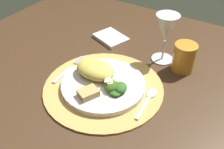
{
  "coord_description": "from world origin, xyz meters",
  "views": [
    {
      "loc": [
        0.39,
        -0.62,
        1.27
      ],
      "look_at": [
        0.05,
        -0.07,
        0.75
      ],
      "focal_mm": 42.21,
      "sensor_mm": 36.0,
      "label": 1
    }
  ],
  "objects_px": {
    "amber_tumbler": "(184,57)",
    "fork": "(68,71)",
    "dining_table": "(111,89)",
    "dinner_plate": "(103,85)",
    "spoon": "(149,97)",
    "wine_glass": "(166,30)",
    "napkin": "(111,38)"
  },
  "relations": [
    {
      "from": "dinner_plate",
      "to": "wine_glass",
      "type": "distance_m",
      "value": 0.28
    },
    {
      "from": "dining_table",
      "to": "spoon",
      "type": "relative_size",
      "value": 8.49
    },
    {
      "from": "wine_glass",
      "to": "fork",
      "type": "bearing_deg",
      "value": -134.89
    },
    {
      "from": "amber_tumbler",
      "to": "fork",
      "type": "bearing_deg",
      "value": -145.39
    },
    {
      "from": "spoon",
      "to": "napkin",
      "type": "distance_m",
      "value": 0.36
    },
    {
      "from": "dining_table",
      "to": "dinner_plate",
      "type": "relative_size",
      "value": 4.63
    },
    {
      "from": "dining_table",
      "to": "fork",
      "type": "bearing_deg",
      "value": -130.46
    },
    {
      "from": "spoon",
      "to": "dinner_plate",
      "type": "bearing_deg",
      "value": -168.87
    },
    {
      "from": "spoon",
      "to": "amber_tumbler",
      "type": "xyz_separation_m",
      "value": [
        0.03,
        0.19,
        0.04
      ]
    },
    {
      "from": "napkin",
      "to": "wine_glass",
      "type": "height_order",
      "value": "wine_glass"
    },
    {
      "from": "fork",
      "to": "wine_glass",
      "type": "xyz_separation_m",
      "value": [
        0.23,
        0.24,
        0.11
      ]
    },
    {
      "from": "dinner_plate",
      "to": "amber_tumbler",
      "type": "bearing_deg",
      "value": 52.14
    },
    {
      "from": "dinner_plate",
      "to": "fork",
      "type": "xyz_separation_m",
      "value": [
        -0.14,
        0.0,
        -0.01
      ]
    },
    {
      "from": "dining_table",
      "to": "amber_tumbler",
      "type": "height_order",
      "value": "amber_tumbler"
    },
    {
      "from": "fork",
      "to": "spoon",
      "type": "xyz_separation_m",
      "value": [
        0.28,
        0.02,
        -0.0
      ]
    },
    {
      "from": "spoon",
      "to": "dining_table",
      "type": "bearing_deg",
      "value": 154.49
    },
    {
      "from": "dinner_plate",
      "to": "amber_tumbler",
      "type": "relative_size",
      "value": 2.67
    },
    {
      "from": "dining_table",
      "to": "spoon",
      "type": "height_order",
      "value": "spoon"
    },
    {
      "from": "fork",
      "to": "amber_tumbler",
      "type": "bearing_deg",
      "value": 34.61
    },
    {
      "from": "fork",
      "to": "wine_glass",
      "type": "relative_size",
      "value": 0.95
    },
    {
      "from": "dinner_plate",
      "to": "fork",
      "type": "distance_m",
      "value": 0.14
    },
    {
      "from": "dining_table",
      "to": "napkin",
      "type": "relative_size",
      "value": 9.61
    },
    {
      "from": "napkin",
      "to": "spoon",
      "type": "bearing_deg",
      "value": -40.07
    },
    {
      "from": "napkin",
      "to": "fork",
      "type": "bearing_deg",
      "value": -91.82
    },
    {
      "from": "napkin",
      "to": "wine_glass",
      "type": "bearing_deg",
      "value": -5.35
    },
    {
      "from": "dining_table",
      "to": "dinner_plate",
      "type": "distance_m",
      "value": 0.18
    },
    {
      "from": "dining_table",
      "to": "spoon",
      "type": "distance_m",
      "value": 0.24
    },
    {
      "from": "spoon",
      "to": "napkin",
      "type": "relative_size",
      "value": 1.13
    },
    {
      "from": "dining_table",
      "to": "amber_tumbler",
      "type": "bearing_deg",
      "value": 25.38
    },
    {
      "from": "dinner_plate",
      "to": "fork",
      "type": "bearing_deg",
      "value": 178.8
    },
    {
      "from": "dining_table",
      "to": "wine_glass",
      "type": "bearing_deg",
      "value": 41.49
    },
    {
      "from": "dining_table",
      "to": "fork",
      "type": "relative_size",
      "value": 7.34
    }
  ]
}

